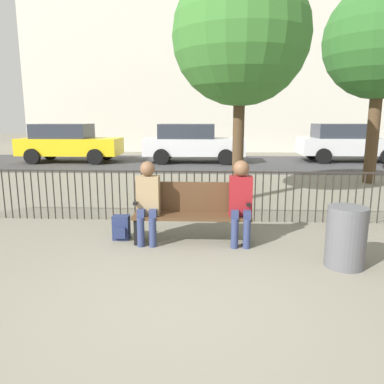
{
  "coord_description": "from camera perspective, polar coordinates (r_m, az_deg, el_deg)",
  "views": [
    {
      "loc": [
        0.28,
        -3.6,
        1.92
      ],
      "look_at": [
        0.0,
        1.95,
        0.8
      ],
      "focal_mm": 35.0,
      "sensor_mm": 36.0,
      "label": 1
    }
  ],
  "objects": [
    {
      "name": "fence_railing",
      "position": [
        6.92,
        0.38,
        0.08
      ],
      "size": [
        9.01,
        0.03,
        0.95
      ],
      "color": "#2D2823",
      "rests_on": "ground"
    },
    {
      "name": "building_facade",
      "position": [
        24.52,
        2.37,
        27.22
      ],
      "size": [
        20.0,
        6.0,
        17.19
      ],
      "color": "beige",
      "rests_on": "ground"
    },
    {
      "name": "park_bench",
      "position": [
        5.81,
        0.04,
        -2.78
      ],
      "size": [
        1.8,
        0.45,
        0.92
      ],
      "color": "#4C331E",
      "rests_on": "ground"
    },
    {
      "name": "ground_plane",
      "position": [
        4.09,
        -1.42,
        -16.63
      ],
      "size": [
        80.0,
        80.0,
        0.0
      ],
      "primitive_type": "plane",
      "color": "gray"
    },
    {
      "name": "parked_car_2",
      "position": [
        15.97,
        0.03,
        7.56
      ],
      "size": [
        4.2,
        1.94,
        1.62
      ],
      "color": "silver",
      "rests_on": "ground"
    },
    {
      "name": "parked_car_1",
      "position": [
        16.92,
        -18.32,
        7.21
      ],
      "size": [
        4.2,
        1.94,
        1.62
      ],
      "color": "yellow",
      "rests_on": "ground"
    },
    {
      "name": "trash_bin",
      "position": [
        5.24,
        22.41,
        -6.36
      ],
      "size": [
        0.5,
        0.5,
        0.8
      ],
      "color": "#56565B",
      "rests_on": "ground"
    },
    {
      "name": "tree_1",
      "position": [
        12.27,
        26.91,
        19.73
      ],
      "size": [
        3.16,
        3.16,
        5.55
      ],
      "color": "#4C3823",
      "rests_on": "ground"
    },
    {
      "name": "tree_0",
      "position": [
        8.77,
        7.44,
        22.45
      ],
      "size": [
        2.98,
        2.98,
        5.12
      ],
      "color": "#4C3823",
      "rests_on": "ground"
    },
    {
      "name": "street_surface",
      "position": [
        15.72,
        1.83,
        4.42
      ],
      "size": [
        24.0,
        6.0,
        0.01
      ],
      "color": "#3D3D3F",
      "rests_on": "ground"
    },
    {
      "name": "seated_person_1",
      "position": [
        5.65,
        7.43,
        -0.84
      ],
      "size": [
        0.34,
        0.39,
        1.29
      ],
      "color": "navy",
      "rests_on": "ground"
    },
    {
      "name": "parked_car_0",
      "position": [
        17.56,
        22.53,
        7.05
      ],
      "size": [
        4.2,
        1.94,
        1.62
      ],
      "color": "silver",
      "rests_on": "ground"
    },
    {
      "name": "backpack",
      "position": [
        6.06,
        -10.74,
        -5.39
      ],
      "size": [
        0.26,
        0.22,
        0.39
      ],
      "color": "navy",
      "rests_on": "ground"
    },
    {
      "name": "seated_person_0",
      "position": [
        5.71,
        -6.73,
        -0.89
      ],
      "size": [
        0.34,
        0.39,
        1.27
      ],
      "color": "navy",
      "rests_on": "ground"
    }
  ]
}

